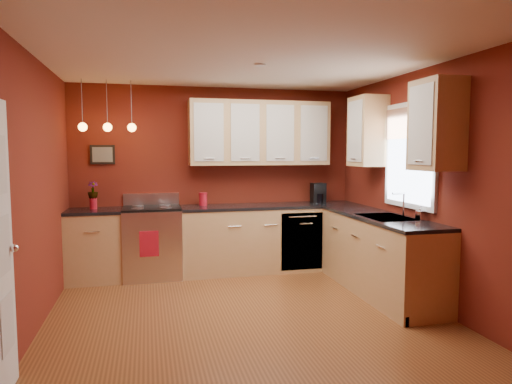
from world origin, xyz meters
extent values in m
plane|color=brown|center=(0.00, 0.00, 0.00)|extent=(4.20, 4.20, 0.00)
cube|color=white|center=(0.00, 0.00, 2.60)|extent=(4.00, 4.20, 0.02)
cube|color=maroon|center=(0.00, 2.10, 1.30)|extent=(4.00, 0.02, 2.60)
cube|color=maroon|center=(0.00, -2.10, 1.30)|extent=(4.00, 0.02, 2.60)
cube|color=maroon|center=(-2.00, 0.00, 1.30)|extent=(0.02, 4.20, 2.60)
cube|color=maroon|center=(2.00, 0.00, 1.30)|extent=(0.02, 4.20, 2.60)
cube|color=tan|center=(-1.65, 1.80, 0.45)|extent=(0.70, 0.60, 0.90)
cube|color=tan|center=(0.73, 1.80, 0.45)|extent=(2.54, 0.60, 0.90)
cube|color=tan|center=(1.70, 0.45, 0.45)|extent=(0.60, 2.10, 0.90)
cube|color=black|center=(-1.65, 1.80, 0.92)|extent=(0.70, 0.62, 0.04)
cube|color=black|center=(0.73, 1.80, 0.92)|extent=(2.54, 0.62, 0.04)
cube|color=black|center=(1.70, 0.45, 0.92)|extent=(0.62, 2.10, 0.04)
cube|color=silver|center=(-0.92, 1.80, 0.46)|extent=(0.76, 0.64, 0.92)
cube|color=black|center=(-0.92, 1.50, 0.48)|extent=(0.55, 0.02, 0.32)
cylinder|color=silver|center=(-0.92, 1.49, 0.72)|extent=(0.60, 0.02, 0.02)
cube|color=black|center=(-0.92, 1.80, 0.94)|extent=(0.76, 0.60, 0.03)
cylinder|color=gray|center=(-1.10, 1.66, 0.95)|extent=(0.16, 0.16, 0.01)
cylinder|color=gray|center=(-0.74, 1.66, 0.95)|extent=(0.16, 0.16, 0.01)
cylinder|color=gray|center=(-1.10, 1.94, 0.95)|extent=(0.16, 0.16, 0.01)
cylinder|color=gray|center=(-0.74, 1.94, 0.95)|extent=(0.16, 0.16, 0.01)
cube|color=silver|center=(-0.92, 2.10, 1.03)|extent=(0.76, 0.04, 0.16)
cube|color=silver|center=(1.10, 1.51, 0.45)|extent=(0.60, 0.02, 0.80)
cube|color=gray|center=(1.70, 0.30, 0.92)|extent=(0.50, 0.70, 0.05)
cube|color=black|center=(1.70, 0.47, 0.91)|extent=(0.42, 0.30, 0.02)
cube|color=black|center=(1.70, 0.13, 0.91)|extent=(0.42, 0.30, 0.02)
cylinder|color=white|center=(1.92, 0.30, 1.08)|extent=(0.02, 0.02, 0.28)
cylinder|color=white|center=(1.85, 0.30, 1.21)|extent=(0.16, 0.02, 0.02)
cube|color=white|center=(1.98, 0.30, 1.65)|extent=(0.04, 1.02, 1.22)
cube|color=white|center=(1.97, 0.30, 1.65)|extent=(0.01, 0.90, 1.10)
cube|color=#94664A|center=(1.95, 0.30, 2.02)|extent=(0.02, 0.96, 0.36)
cube|color=silver|center=(-1.94, -1.02, 1.60)|extent=(0.00, 0.28, 0.40)
cube|color=silver|center=(-1.94, -1.02, 1.05)|extent=(0.00, 0.28, 0.40)
cube|color=silver|center=(-1.94, -1.02, 0.50)|extent=(0.00, 0.28, 0.40)
sphere|color=white|center=(-1.91, -0.87, 1.00)|extent=(0.06, 0.06, 0.06)
cube|color=tan|center=(0.60, 1.93, 1.95)|extent=(2.00, 0.35, 0.90)
cube|color=tan|center=(1.82, 0.32, 1.95)|extent=(0.35, 1.95, 0.90)
cube|color=black|center=(-1.55, 2.08, 1.65)|extent=(0.32, 0.03, 0.26)
cylinder|color=gray|center=(-1.75, 1.75, 2.30)|extent=(0.01, 0.01, 0.60)
sphere|color=#FFA53F|center=(-1.75, 1.75, 2.00)|extent=(0.11, 0.11, 0.11)
cylinder|color=gray|center=(-1.45, 1.75, 2.30)|extent=(0.01, 0.01, 0.60)
sphere|color=#FFA53F|center=(-1.45, 1.75, 2.00)|extent=(0.11, 0.11, 0.11)
cylinder|color=gray|center=(-1.15, 1.75, 2.30)|extent=(0.01, 0.01, 0.60)
sphere|color=#FFA53F|center=(-1.15, 1.75, 2.00)|extent=(0.11, 0.11, 0.11)
cylinder|color=#A91221|center=(-0.22, 1.92, 1.02)|extent=(0.11, 0.11, 0.17)
cylinder|color=#A91221|center=(-0.22, 1.92, 1.11)|extent=(0.12, 0.12, 0.02)
cylinder|color=#A91221|center=(-1.66, 1.86, 1.01)|extent=(0.09, 0.09, 0.15)
imported|color=#A91221|center=(-1.66, 1.86, 1.18)|extent=(0.15, 0.15, 0.23)
cube|color=black|center=(1.50, 1.93, 1.08)|extent=(0.20, 0.17, 0.28)
cylinder|color=black|center=(1.50, 1.88, 1.01)|extent=(0.11, 0.11, 0.13)
imported|color=white|center=(1.92, -0.03, 1.02)|extent=(0.09, 0.09, 0.16)
cube|color=#A91221|center=(-0.96, 1.47, 0.52)|extent=(0.24, 0.02, 0.33)
camera|label=1|loc=(-0.97, -4.40, 1.69)|focal=32.00mm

